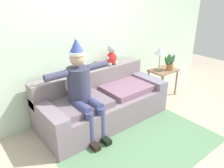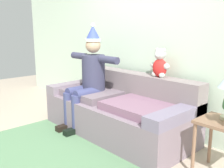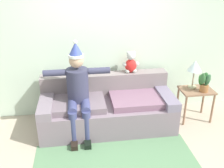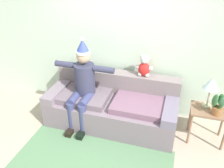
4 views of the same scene
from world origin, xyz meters
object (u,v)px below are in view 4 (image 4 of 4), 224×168
Objects in this scene: table_lamp at (211,85)px; person_seated at (83,83)px; teddy_bear at (144,67)px; potted_plant at (218,104)px; side_table at (209,115)px; couch at (113,105)px.

person_seated is at bearing -174.15° from table_lamp.
potted_plant is (1.17, -0.43, -0.24)m from teddy_bear.
potted_plant is at bearing -49.15° from side_table.
couch is 4.41× the size of table_lamp.
person_seated is 2.04m from side_table.
couch is at bearing -178.59° from table_lamp.
couch is 1.43× the size of person_seated.
teddy_bear is 1.08m from table_lamp.
teddy_bear is 1.08× the size of potted_plant.
person_seated reaches higher than side_table.
teddy_bear is 0.77× the size of table_lamp.
couch is 1.68m from potted_plant.
potted_plant reaches higher than side_table.
person_seated is at bearing -153.31° from teddy_bear.
couch is at bearing -146.63° from teddy_bear.
person_seated is at bearing -176.59° from side_table.
person_seated is at bearing -160.66° from couch.
teddy_bear reaches higher than couch.
couch is 6.19× the size of potted_plant.
teddy_bear is (0.46, 0.30, 0.67)m from couch.
table_lamp is (-0.05, 0.08, 0.48)m from side_table.
couch is 1.56m from side_table.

